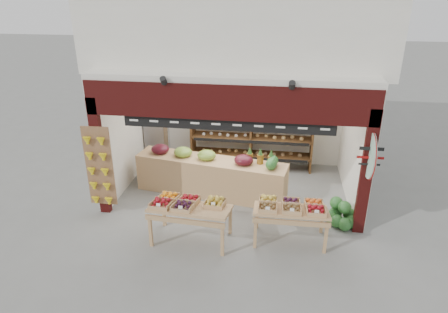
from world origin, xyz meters
The scene contains 11 objects.
ground centered at (0.00, 0.00, 0.00)m, with size 60.00×60.00×0.00m, color slate.
shop_structure centered at (0.00, 1.61, 3.92)m, with size 6.36×5.12×5.40m.
banana_board centered at (-2.73, -1.17, 1.12)m, with size 0.60×0.15×1.80m.
gift_sign centered at (2.75, -1.15, 1.75)m, with size 0.04×0.93×0.92m.
back_shelving centered at (0.28, 1.81, 1.20)m, with size 3.31×0.54×2.02m.
refrigerator centered at (-2.40, 1.88, 0.82)m, with size 0.64×0.64×1.65m, color #B7B9BE.
cardboard_stack centered at (-1.49, 0.52, 0.25)m, with size 0.99×0.71×0.69m.
mid_counter centered at (-0.56, 0.10, 0.50)m, with size 3.70×1.31×1.13m.
display_table_left centered at (-0.70, -1.81, 0.76)m, with size 1.60×0.96×0.99m.
display_table_right centered at (1.33, -1.57, 0.73)m, with size 1.46×0.83×0.94m.
watermelon_pile centered at (2.43, -0.82, 0.21)m, with size 0.69×0.71×0.54m.
Camera 1 is at (1.01, -8.38, 4.75)m, focal length 32.00 mm.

